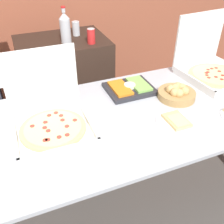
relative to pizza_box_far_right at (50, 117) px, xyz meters
name	(u,v)px	position (x,y,z in m)	size (l,w,h in m)	color
ground_plane	(112,205)	(0.37, -0.06, -0.98)	(16.00, 16.00, 0.00)	#514C47
buffet_table	(112,129)	(0.37, -0.06, -0.17)	(2.46, 0.99, 0.90)	#B7BABF
pizza_box_far_right	(50,117)	(0.00, 0.00, 0.00)	(0.44, 0.46, 0.44)	white
pizza_box_far_left	(211,66)	(1.32, 0.19, 0.00)	(0.50, 0.52, 0.46)	white
paper_plate_front_right	(177,121)	(0.73, -0.24, -0.07)	(0.25, 0.25, 0.03)	white
veggie_tray	(130,88)	(0.62, 0.21, -0.06)	(0.34, 0.28, 0.05)	#28282D
bread_basket	(177,93)	(0.88, 0.00, -0.04)	(0.26, 0.26, 0.10)	tan
sideboard_podium	(67,93)	(0.29, 0.93, -0.43)	(0.79, 0.58, 1.09)	black
soda_bottle	(65,27)	(0.32, 0.85, 0.24)	(0.09, 0.09, 0.29)	#B7BCC1
soda_can_silver	(76,28)	(0.45, 1.00, 0.17)	(0.07, 0.07, 0.12)	silver
soda_can_colored	(91,36)	(0.51, 0.75, 0.17)	(0.07, 0.07, 0.12)	red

